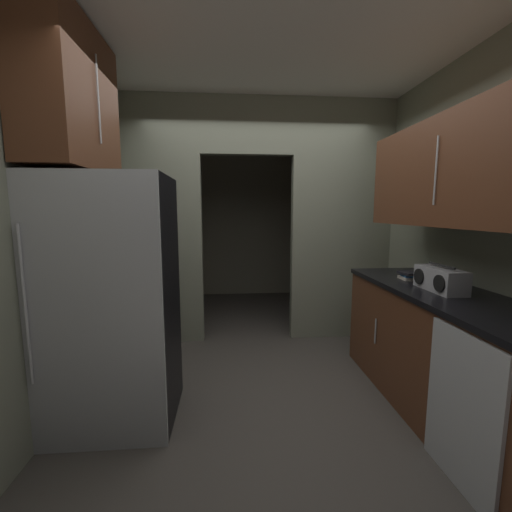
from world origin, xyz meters
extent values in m
plane|color=#47423D|center=(0.00, 0.00, 0.00)|extent=(20.00, 20.00, 0.00)
cube|color=silver|center=(0.00, 0.41, 2.80)|extent=(3.55, 6.70, 0.06)
cube|color=gray|center=(-1.11, 1.35, 1.39)|extent=(0.93, 0.12, 2.77)
cube|color=gray|center=(0.99, 1.35, 1.39)|extent=(1.17, 0.12, 2.77)
cube|color=gray|center=(-0.12, 1.35, 2.46)|extent=(1.04, 0.12, 0.63)
cube|color=gray|center=(0.00, 3.57, 1.39)|extent=(3.15, 0.10, 2.77)
cube|color=gray|center=(-1.52, 2.46, 1.39)|extent=(0.10, 2.21, 2.77)
cube|color=gray|center=(1.52, 2.46, 1.39)|extent=(0.10, 2.21, 2.77)
cube|color=black|center=(-1.17, -0.11, 0.88)|extent=(0.85, 0.68, 1.76)
cube|color=#B7BABC|center=(-1.17, -0.47, 0.88)|extent=(0.85, 0.03, 1.76)
cylinder|color=#B7BABC|center=(-1.53, -0.50, 0.97)|extent=(0.02, 0.02, 0.97)
cube|color=brown|center=(1.24, -0.31, 0.45)|extent=(0.62, 2.14, 0.90)
cube|color=black|center=(1.24, -0.31, 0.92)|extent=(0.66, 2.14, 0.04)
cylinder|color=#B7BABC|center=(0.92, -0.78, 0.49)|extent=(0.01, 0.01, 0.22)
cylinder|color=#B7BABC|center=(0.92, 0.16, 0.49)|extent=(0.01, 0.01, 0.22)
cube|color=#B7BABC|center=(0.92, -0.91, 0.44)|extent=(0.02, 0.56, 0.88)
cube|color=brown|center=(1.24, -0.31, 1.79)|extent=(0.34, 1.93, 0.76)
cylinder|color=#B7BABC|center=(1.06, -0.31, 1.79)|extent=(0.01, 0.01, 0.46)
cube|color=brown|center=(-1.39, -0.03, 2.27)|extent=(0.34, 0.93, 0.96)
cylinder|color=#B7BABC|center=(-1.21, -0.03, 2.27)|extent=(0.01, 0.01, 0.58)
cube|color=#B2B2B7|center=(1.21, -0.22, 1.02)|extent=(0.17, 0.41, 0.17)
cylinder|color=#262626|center=(1.21, -0.22, 1.13)|extent=(0.02, 0.29, 0.02)
cylinder|color=black|center=(1.12, -0.35, 1.02)|extent=(0.01, 0.12, 0.12)
cylinder|color=black|center=(1.12, -0.10, 1.02)|extent=(0.01, 0.12, 0.12)
cube|color=beige|center=(1.19, 0.19, 0.95)|extent=(0.11, 0.15, 0.03)
cube|color=#2D609E|center=(1.19, 0.18, 0.97)|extent=(0.12, 0.14, 0.02)
cube|color=black|center=(1.19, 0.17, 1.00)|extent=(0.14, 0.17, 0.02)
camera|label=1|loc=(-0.34, -2.49, 1.52)|focal=23.27mm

